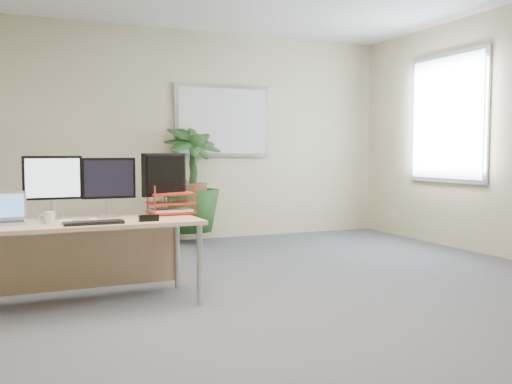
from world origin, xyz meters
name	(u,v)px	position (x,y,z in m)	size (l,w,h in m)	color
floor	(256,339)	(0.00, 0.00, 0.00)	(8.00, 8.00, 0.00)	#4B4B51
back_wall	(131,135)	(0.00, 4.00, 1.35)	(7.00, 0.04, 2.70)	#C3B18A
whiteboard	(223,121)	(1.20, 3.97, 1.55)	(1.30, 0.04, 0.95)	#A9A9AD
window	(447,118)	(3.47, 2.30, 1.55)	(0.04, 1.30, 1.55)	#A9A9AD
desk	(85,237)	(-0.87, 1.25, 0.50)	(1.67, 0.73, 0.63)	tan
floor_plant	(191,183)	(0.68, 3.70, 0.75)	(0.84, 0.84, 1.50)	#153C16
monitor_left	(53,183)	(-1.07, 1.41, 0.91)	(0.43, 0.19, 0.48)	#B0B0B5
monitor_right	(109,183)	(-0.66, 1.41, 0.90)	(0.41, 0.19, 0.46)	#B0B0B5
monitor_dark	(164,179)	(-0.22, 1.39, 0.92)	(0.41, 0.25, 0.50)	#B0B0B5
laptop	(4,215)	(-1.41, 1.26, 0.69)	(0.31, 0.28, 0.22)	silver
keyboard	(94,223)	(-0.83, 0.96, 0.65)	(0.41, 0.14, 0.02)	black
coffee_mug	(48,218)	(-1.12, 1.11, 0.68)	(0.11, 0.08, 0.09)	silver
spiral_notebook	(79,221)	(-0.91, 1.14, 0.64)	(0.26, 0.20, 0.01)	white
orange_pen	(81,219)	(-0.90, 1.15, 0.65)	(0.01, 0.01, 0.13)	orange
yellow_highlighter	(105,220)	(-0.73, 1.11, 0.64)	(0.01, 0.01, 0.11)	yellow
letter_tray	(171,205)	(-0.17, 1.38, 0.71)	(0.36, 0.28, 0.17)	#AF2715
stapler	(149,218)	(-0.44, 0.97, 0.66)	(0.14, 0.04, 0.05)	black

